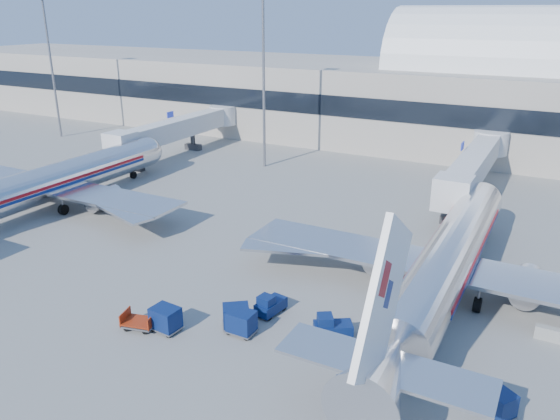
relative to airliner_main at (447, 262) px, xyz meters
The scene contains 18 objects.
ground 11.35m from the airliner_main, 155.75° to the right, with size 260.00×260.00×0.00m, color gray.
terminal 56.80m from the airliner_main, 114.64° to the left, with size 170.00×28.15×21.00m.
airliner_main is the anchor object (origin of this frame).
airliner_mid 42.00m from the airliner_main, behind, with size 32.00×37.26×12.07m.
jetbridge_near 26.43m from the airliner_main, 95.22° to the left, with size 4.40×27.50×6.25m.
jetbridge_mid 51.62m from the airliner_main, 149.36° to the left, with size 4.40×27.50×6.25m.
mast_far_west 75.44m from the airliner_main, 159.99° to the left, with size 2.00×1.20×22.60m.
mast_west 41.12m from the airliner_main, 139.64° to the left, with size 2.00×1.20×22.60m.
barrier_near 8.74m from the airliner_main, 17.39° to the right, with size 3.00×0.55×0.90m, color #9E9E96.
tug_lead 10.62m from the airliner_main, 120.98° to the right, with size 2.79×2.41×1.64m.
tug_right 9.97m from the airliner_main, 92.27° to the right, with size 2.37×2.01×1.39m.
tug_left 13.44m from the airliner_main, 141.46° to the right, with size 1.58×2.58×1.58m.
cart_train_a 15.82m from the airliner_main, 133.56° to the right, with size 1.85×1.42×1.63m.
cart_train_b 15.99m from the airliner_main, 136.69° to the right, with size 2.31×2.22×1.62m.
cart_train_c 20.62m from the airliner_main, 139.08° to the right, with size 2.04×1.63×1.70m.
cart_solo_near 14.97m from the airliner_main, 97.48° to the right, with size 1.87×1.56×1.46m.
cart_solo_far 12.97m from the airliner_main, 65.15° to the right, with size 2.15×2.04×1.51m.
cart_open_red 22.40m from the airliner_main, 140.75° to the right, with size 2.47×2.00×0.58m.
Camera 1 is at (16.27, -33.39, 20.41)m, focal length 35.00 mm.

